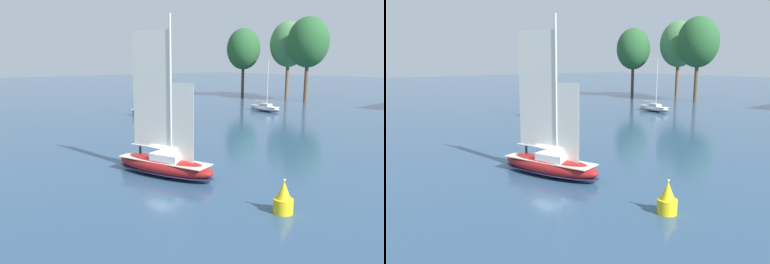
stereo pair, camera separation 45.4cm
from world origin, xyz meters
TOP-DOWN VIEW (x-y plane):
  - ground_plane at (0.00, 0.00)m, footprint 400.00×400.00m
  - tree_shore_left at (-41.37, 55.23)m, footprint 8.39×8.39m
  - tree_shore_center at (-32.90, 62.37)m, footprint 9.14×9.14m
  - tree_shore_right at (-24.72, 58.16)m, footprint 9.18×9.18m
  - sailboat_main at (0.01, 0.00)m, footprint 9.60×5.23m
  - sailboat_moored_near_marina at (-19.81, 37.46)m, footprint 6.98×2.33m
  - sailboat_moored_mid_channel at (-27.36, 16.53)m, footprint 8.09×2.67m
  - channel_buoy at (11.06, 0.94)m, footprint 1.21×1.21m

SIDE VIEW (x-z plane):
  - ground_plane at x=0.00m, z-range 0.00..0.00m
  - sailboat_moored_near_marina at x=-19.81m, z-range -4.09..5.38m
  - sailboat_moored_mid_channel at x=-27.36m, z-range -4.74..6.23m
  - channel_buoy at x=11.06m, z-range -0.22..1.96m
  - sailboat_main at x=0.01m, z-range -5.34..7.37m
  - tree_shore_left at x=-41.37m, z-range 3.45..20.71m
  - tree_shore_center at x=-32.90m, z-range 3.76..22.58m
  - tree_shore_right at x=-24.72m, z-range 3.78..22.67m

